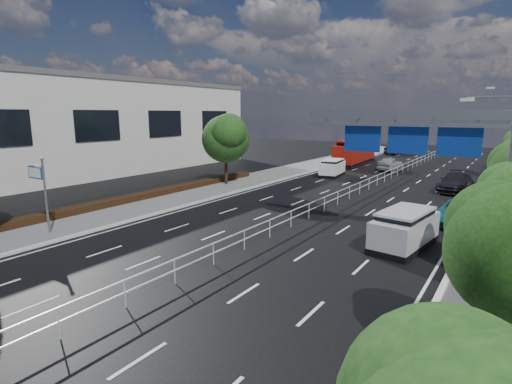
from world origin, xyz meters
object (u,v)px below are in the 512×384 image
Objects in this scene: overhead_gantry at (423,135)px; silver_minivan at (405,229)px; white_minivan at (332,168)px; red_bus at (355,151)px; parked_car_teal at (461,212)px; near_car_silver at (390,164)px; toilet_sign at (40,182)px; near_car_dark at (395,149)px; parked_car_dark at (456,182)px.

silver_minivan is at bearing -100.65° from overhead_gantry.
red_bus reaches higher than white_minivan.
parked_car_teal is (1.80, 6.51, -0.21)m from silver_minivan.
parked_car_teal is (10.15, -21.40, -0.06)m from near_car_silver.
toilet_sign is 56.87m from near_car_dark.
parked_car_dark is (0.00, 17.79, -0.15)m from silver_minivan.
white_minivan is at bearing 98.72° from near_car_dark.
red_bus is at bearing 126.68° from parked_car_teal.
near_car_dark is at bearing 112.64° from silver_minivan.
overhead_gantry reaches higher than white_minivan.
toilet_sign reaches higher than white_minivan.
toilet_sign is 0.83× the size of near_car_dark.
white_minivan is at bearing 79.96° from toilet_sign.
toilet_sign is 31.86m from parked_car_dark.
red_bus is (-1.64, 11.26, 0.82)m from white_minivan.
near_car_dark reaches higher than near_car_silver.
silver_minivan is (13.00, -47.88, 0.10)m from near_car_dark.
toilet_sign is at bearing -137.42° from parked_car_teal.
white_minivan reaches higher than near_car_dark.
red_bus is at bearing 85.07° from toilet_sign.
toilet_sign is at bearing -97.89° from red_bus.
silver_minivan reaches higher than parked_car_dark.
near_car_dark is (1.00, 16.62, -0.85)m from red_bus.
red_bus reaches higher than parked_car_dark.
silver_minivan is at bearing -101.33° from parked_car_teal.
near_car_dark is (-0.64, 27.88, -0.03)m from white_minivan.
white_minivan is 11.41m from red_bus.
parked_car_teal is (15.80, -24.75, -0.97)m from red_bus.
overhead_gantry reaches higher than near_car_silver.
overhead_gantry reaches higher than red_bus.
near_car_dark is at bearing 113.81° from parked_car_teal.
silver_minivan is 6.76m from parked_car_teal.
silver_minivan is (14.00, -31.26, -0.76)m from red_bus.
toilet_sign is 40.20m from red_bus.
red_bus reaches higher than near_car_silver.
toilet_sign is 0.39× the size of red_bus.
white_minivan is (5.09, 28.77, -2.05)m from toilet_sign.
near_car_dark is 1.07× the size of silver_minivan.
near_car_dark is (-13.24, 46.60, -4.75)m from overhead_gantry.
overhead_gantry reaches higher than near_car_dark.
red_bus is (-14.24, 29.98, -3.89)m from overhead_gantry.
overhead_gantry is at bearing 86.79° from silver_minivan.
white_minivan is 0.82× the size of parked_car_teal.
parked_car_teal is at bearing 119.54° from near_car_silver.
toilet_sign is at bearing 80.23° from near_car_silver.
overhead_gantry is 28.39m from near_car_silver.
toilet_sign is 24.68m from parked_car_teal.
red_bus is 2.27× the size of silver_minivan.
parked_car_dark is at bearing 97.45° from silver_minivan.
toilet_sign is 29.29m from white_minivan.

